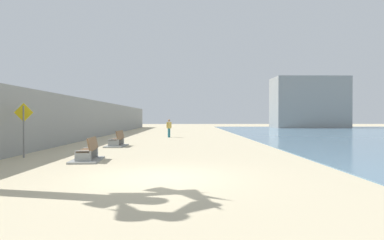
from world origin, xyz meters
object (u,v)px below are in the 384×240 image
at_px(bench_far, 117,143).
at_px(person_walking, 169,127).
at_px(pedestrian_sign, 24,124).
at_px(bench_near, 88,155).

height_order(bench_far, person_walking, person_walking).
height_order(person_walking, pedestrian_sign, pedestrian_sign).
relative_size(bench_far, person_walking, 1.32).
distance_m(person_walking, pedestrian_sign, 15.82).
relative_size(bench_near, pedestrian_sign, 0.89).
distance_m(bench_far, pedestrian_sign, 6.48).
bearing_deg(person_walking, bench_near, -99.05).
height_order(bench_near, bench_far, same).
relative_size(bench_near, person_walking, 1.34).
bearing_deg(person_walking, pedestrian_sign, -111.25).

